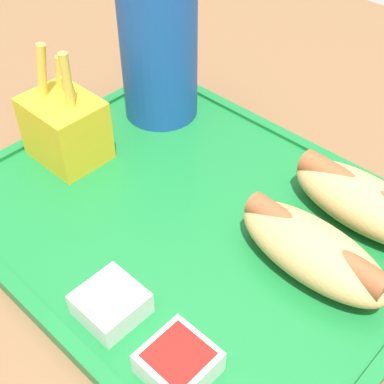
{
  "coord_description": "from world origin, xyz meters",
  "views": [
    {
      "loc": [
        0.27,
        -0.27,
        1.07
      ],
      "look_at": [
        0.03,
        -0.02,
        0.75
      ],
      "focal_mm": 50.0,
      "sensor_mm": 36.0,
      "label": 1
    }
  ],
  "objects_px": {
    "hot_dog_far": "(363,201)",
    "sauce_cup_mayo": "(111,303)",
    "soda_cup": "(158,41)",
    "hot_dog_near": "(313,250)",
    "sauce_cup_ketchup": "(179,362)",
    "fries_carton": "(65,126)"
  },
  "relations": [
    {
      "from": "sauce_cup_mayo",
      "to": "sauce_cup_ketchup",
      "type": "relative_size",
      "value": 1.0
    },
    {
      "from": "hot_dog_near",
      "to": "fries_carton",
      "type": "height_order",
      "value": "fries_carton"
    },
    {
      "from": "fries_carton",
      "to": "sauce_cup_ketchup",
      "type": "relative_size",
      "value": 2.59
    },
    {
      "from": "hot_dog_far",
      "to": "hot_dog_near",
      "type": "distance_m",
      "value": 0.08
    },
    {
      "from": "fries_carton",
      "to": "sauce_cup_ketchup",
      "type": "bearing_deg",
      "value": -20.81
    },
    {
      "from": "hot_dog_far",
      "to": "sauce_cup_mayo",
      "type": "relative_size",
      "value": 3.04
    },
    {
      "from": "hot_dog_near",
      "to": "sauce_cup_mayo",
      "type": "distance_m",
      "value": 0.17
    },
    {
      "from": "soda_cup",
      "to": "sauce_cup_ketchup",
      "type": "height_order",
      "value": "soda_cup"
    },
    {
      "from": "hot_dog_far",
      "to": "hot_dog_near",
      "type": "relative_size",
      "value": 1.0
    },
    {
      "from": "hot_dog_far",
      "to": "sauce_cup_mayo",
      "type": "xyz_separation_m",
      "value": [
        -0.09,
        -0.22,
        -0.01
      ]
    },
    {
      "from": "soda_cup",
      "to": "hot_dog_far",
      "type": "height_order",
      "value": "soda_cup"
    },
    {
      "from": "sauce_cup_mayo",
      "to": "sauce_cup_ketchup",
      "type": "xyz_separation_m",
      "value": [
        0.07,
        0.0,
        0.0
      ]
    },
    {
      "from": "hot_dog_far",
      "to": "fries_carton",
      "type": "xyz_separation_m",
      "value": [
        -0.27,
        -0.12,
        0.01
      ]
    },
    {
      "from": "sauce_cup_ketchup",
      "to": "fries_carton",
      "type": "bearing_deg",
      "value": 159.19
    },
    {
      "from": "hot_dog_far",
      "to": "sauce_cup_ketchup",
      "type": "xyz_separation_m",
      "value": [
        -0.01,
        -0.22,
        -0.01
      ]
    },
    {
      "from": "hot_dog_near",
      "to": "hot_dog_far",
      "type": "bearing_deg",
      "value": 90.0
    },
    {
      "from": "soda_cup",
      "to": "hot_dog_far",
      "type": "xyz_separation_m",
      "value": [
        0.26,
        0.0,
        -0.06
      ]
    },
    {
      "from": "soda_cup",
      "to": "sauce_cup_ketchup",
      "type": "bearing_deg",
      "value": -41.97
    },
    {
      "from": "hot_dog_far",
      "to": "fries_carton",
      "type": "bearing_deg",
      "value": -155.26
    },
    {
      "from": "hot_dog_far",
      "to": "sauce_cup_mayo",
      "type": "distance_m",
      "value": 0.24
    },
    {
      "from": "sauce_cup_ketchup",
      "to": "hot_dog_near",
      "type": "bearing_deg",
      "value": 84.47
    },
    {
      "from": "soda_cup",
      "to": "sauce_cup_ketchup",
      "type": "xyz_separation_m",
      "value": [
        0.24,
        -0.22,
        -0.08
      ]
    }
  ]
}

